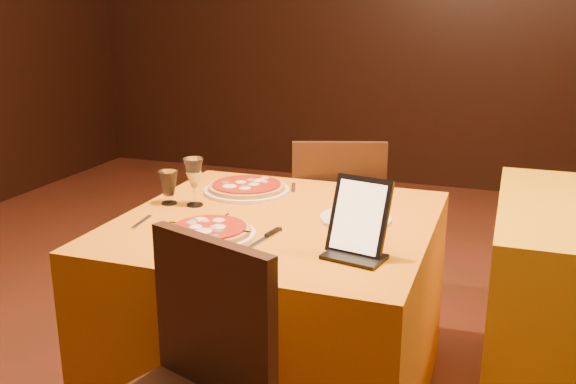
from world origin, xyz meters
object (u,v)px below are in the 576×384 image
(pizza_far, at_px, (247,188))
(tablet, at_px, (359,216))
(chair_main_far, at_px, (335,225))
(wine_glass, at_px, (194,182))
(water_glass, at_px, (169,188))
(pizza_near, at_px, (210,232))
(main_table, at_px, (277,313))

(pizza_far, bearing_deg, tablet, -40.68)
(chair_main_far, xyz_separation_m, wine_glass, (-0.35, -0.78, 0.39))
(water_glass, xyz_separation_m, tablet, (0.81, -0.26, 0.06))
(water_glass, relative_size, tablet, 0.53)
(chair_main_far, relative_size, pizza_near, 2.96)
(pizza_near, bearing_deg, chair_main_far, 82.25)
(wine_glass, distance_m, tablet, 0.76)
(chair_main_far, xyz_separation_m, tablet, (0.35, -1.05, 0.41))
(wine_glass, bearing_deg, pizza_far, 64.39)
(tablet, bearing_deg, wine_glass, 171.11)
(pizza_near, bearing_deg, wine_glass, 125.28)
(tablet, bearing_deg, water_glass, 174.44)
(chair_main_far, distance_m, wine_glass, 0.94)
(pizza_near, distance_m, wine_glass, 0.36)
(main_table, bearing_deg, wine_glass, 173.28)
(chair_main_far, bearing_deg, pizza_far, 47.71)
(wine_glass, height_order, water_glass, wine_glass)
(pizza_near, xyz_separation_m, wine_glass, (-0.21, 0.29, 0.08))
(main_table, height_order, tablet, tablet)
(main_table, relative_size, wine_glass, 5.79)
(main_table, bearing_deg, pizza_near, -120.20)
(main_table, xyz_separation_m, chair_main_far, (0.00, 0.82, 0.08))
(pizza_far, height_order, water_glass, water_glass)
(wine_glass, xyz_separation_m, water_glass, (-0.10, -0.01, -0.03))
(chair_main_far, bearing_deg, wine_glass, 47.13)
(wine_glass, distance_m, water_glass, 0.11)
(main_table, bearing_deg, chair_main_far, 90.00)
(wine_glass, bearing_deg, water_glass, -172.88)
(pizza_far, distance_m, tablet, 0.79)
(main_table, distance_m, wine_glass, 0.59)
(chair_main_far, bearing_deg, tablet, 90.20)
(main_table, xyz_separation_m, pizza_near, (-0.14, -0.25, 0.39))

